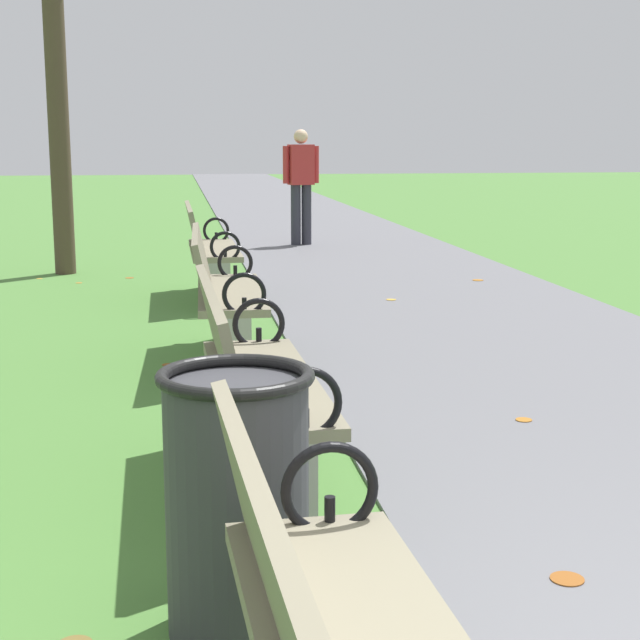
{
  "coord_description": "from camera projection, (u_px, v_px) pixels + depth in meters",
  "views": [
    {
      "loc": [
        -0.82,
        -1.56,
        1.52
      ],
      "look_at": [
        -0.05,
        3.55,
        0.55
      ],
      "focal_mm": 54.46,
      "sensor_mm": 36.0,
      "label": 1
    }
  ],
  "objects": [
    {
      "name": "paved_walkway",
      "position": [
        292.0,
        214.0,
        19.63
      ],
      "size": [
        3.1,
        44.0,
        0.02
      ],
      "primitive_type": "cube",
      "color": "slate",
      "rests_on": "ground"
    },
    {
      "name": "trash_bin",
      "position": [
        237.0,
        502.0,
        2.97
      ],
      "size": [
        0.48,
        0.48,
        0.84
      ],
      "color": "#38383D",
      "rests_on": "ground"
    },
    {
      "name": "scattered_leaves",
      "position": [
        290.0,
        385.0,
        6.03
      ],
      "size": [
        4.81,
        11.39,
        0.02
      ],
      "color": "#93511E",
      "rests_on": "ground"
    },
    {
      "name": "park_bench_4",
      "position": [
        209.0,
        249.0,
        9.18
      ],
      "size": [
        0.48,
        1.6,
        0.9
      ],
      "color": "gray",
      "rests_on": "ground"
    },
    {
      "name": "park_bench_2",
      "position": [
        252.0,
        381.0,
        4.19
      ],
      "size": [
        0.51,
        1.61,
        0.9
      ],
      "color": "gray",
      "rests_on": "ground"
    },
    {
      "name": "park_bench_3",
      "position": [
        223.0,
        292.0,
        6.61
      ],
      "size": [
        0.52,
        1.61,
        0.9
      ],
      "color": "gray",
      "rests_on": "ground"
    },
    {
      "name": "pedestrian_walking",
      "position": [
        301.0,
        181.0,
        13.7
      ],
      "size": [
        0.52,
        0.28,
        1.62
      ],
      "color": "#2D2D38",
      "rests_on": "paved_walkway"
    }
  ]
}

